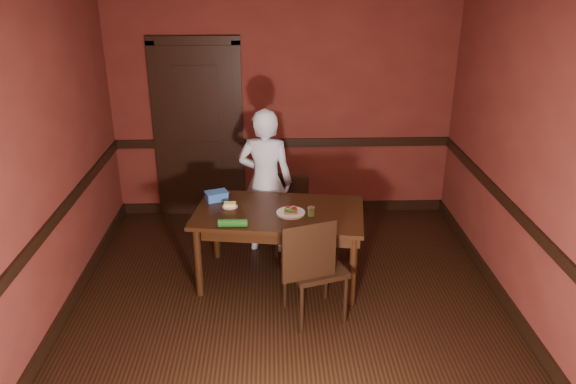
{
  "coord_description": "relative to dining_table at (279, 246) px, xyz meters",
  "views": [
    {
      "loc": [
        -0.14,
        -4.19,
        2.96
      ],
      "look_at": [
        0.0,
        0.35,
        1.05
      ],
      "focal_mm": 35.0,
      "sensor_mm": 36.0,
      "label": 1
    }
  ],
  "objects": [
    {
      "name": "floor",
      "position": [
        0.08,
        -0.63,
        -0.37
      ],
      "size": [
        4.0,
        4.5,
        0.01
      ],
      "primitive_type": "cube",
      "color": "black",
      "rests_on": "ground"
    },
    {
      "name": "sauce_jar",
      "position": [
        0.3,
        -0.11,
        0.41
      ],
      "size": [
        0.07,
        0.07,
        0.08
      ],
      "rotation": [
        0.0,
        0.0,
        -0.22
      ],
      "color": "#58883E",
      "rests_on": "dining_table"
    },
    {
      "name": "wall_left",
      "position": [
        -1.92,
        -0.63,
        0.98
      ],
      "size": [
        0.02,
        4.5,
        2.7
      ],
      "primitive_type": "cube",
      "color": "#5A211B",
      "rests_on": "ground"
    },
    {
      "name": "chair_far",
      "position": [
        0.18,
        0.55,
        0.05
      ],
      "size": [
        0.48,
        0.48,
        0.84
      ],
      "primitive_type": null,
      "rotation": [
        0.0,
        0.0,
        -0.26
      ],
      "color": "black",
      "rests_on": "floor"
    },
    {
      "name": "dado_back",
      "position": [
        0.08,
        1.61,
        0.53
      ],
      "size": [
        4.0,
        0.03,
        0.1
      ],
      "primitive_type": "cube",
      "color": "black",
      "rests_on": "ground"
    },
    {
      "name": "dado_left",
      "position": [
        -1.91,
        -0.63,
        0.53
      ],
      "size": [
        0.03,
        4.5,
        0.1
      ],
      "primitive_type": "cube",
      "color": "black",
      "rests_on": "ground"
    },
    {
      "name": "dining_table",
      "position": [
        0.0,
        0.0,
        0.0
      ],
      "size": [
        1.69,
        1.1,
        0.74
      ],
      "primitive_type": "cube",
      "rotation": [
        0.0,
        0.0,
        -0.14
      ],
      "color": "black",
      "rests_on": "floor"
    },
    {
      "name": "wall_right",
      "position": [
        2.08,
        -0.63,
        0.98
      ],
      "size": [
        0.02,
        4.5,
        2.7
      ],
      "primitive_type": "cube",
      "color": "#5A211B",
      "rests_on": "ground"
    },
    {
      "name": "baseboard_back",
      "position": [
        0.08,
        1.61,
        -0.31
      ],
      "size": [
        4.0,
        0.03,
        0.12
      ],
      "primitive_type": "cube",
      "color": "black",
      "rests_on": "ground"
    },
    {
      "name": "cheese_saucer",
      "position": [
        -0.47,
        0.1,
        0.39
      ],
      "size": [
        0.15,
        0.15,
        0.05
      ],
      "rotation": [
        0.0,
        0.0,
        0.11
      ],
      "color": "silver",
      "rests_on": "dining_table"
    },
    {
      "name": "baseboard_right",
      "position": [
        2.06,
        -0.63,
        -0.31
      ],
      "size": [
        0.03,
        4.5,
        0.12
      ],
      "primitive_type": "cube",
      "color": "black",
      "rests_on": "ground"
    },
    {
      "name": "person",
      "position": [
        -0.13,
        0.65,
        0.41
      ],
      "size": [
        0.63,
        0.47,
        1.57
      ],
      "primitive_type": "imported",
      "rotation": [
        0.0,
        0.0,
        2.97
      ],
      "color": "silver",
      "rests_on": "floor"
    },
    {
      "name": "food_tub",
      "position": [
        -0.61,
        0.27,
        0.42
      ],
      "size": [
        0.25,
        0.21,
        0.09
      ],
      "rotation": [
        0.0,
        0.0,
        0.38
      ],
      "color": "blue",
      "rests_on": "dining_table"
    },
    {
      "name": "wall_front",
      "position": [
        0.08,
        -2.88,
        0.98
      ],
      "size": [
        4.0,
        0.02,
        2.7
      ],
      "primitive_type": "cube",
      "color": "#5A211B",
      "rests_on": "ground"
    },
    {
      "name": "dado_right",
      "position": [
        2.06,
        -0.63,
        0.53
      ],
      "size": [
        0.03,
        4.5,
        0.1
      ],
      "primitive_type": "cube",
      "color": "black",
      "rests_on": "ground"
    },
    {
      "name": "chair_near",
      "position": [
        0.3,
        -0.62,
        0.13
      ],
      "size": [
        0.59,
        0.59,
        1.0
      ],
      "primitive_type": null,
      "rotation": [
        0.0,
        0.0,
        3.47
      ],
      "color": "black",
      "rests_on": "floor"
    },
    {
      "name": "wrapped_veg",
      "position": [
        -0.41,
        -0.33,
        0.41
      ],
      "size": [
        0.26,
        0.07,
        0.07
      ],
      "primitive_type": "cylinder",
      "rotation": [
        0.0,
        1.57,
        -0.01
      ],
      "color": "#164D16",
      "rests_on": "dining_table"
    },
    {
      "name": "sandwich_plate",
      "position": [
        0.11,
        -0.07,
        0.39
      ],
      "size": [
        0.27,
        0.27,
        0.07
      ],
      "rotation": [
        0.0,
        0.0,
        -0.22
      ],
      "color": "silver",
      "rests_on": "dining_table"
    },
    {
      "name": "door",
      "position": [
        -0.92,
        1.59,
        0.72
      ],
      "size": [
        1.05,
        0.07,
        2.2
      ],
      "color": "black",
      "rests_on": "ground"
    },
    {
      "name": "baseboard_left",
      "position": [
        -1.91,
        -0.63,
        -0.31
      ],
      "size": [
        0.03,
        4.5,
        0.12
      ],
      "primitive_type": "cube",
      "color": "black",
      "rests_on": "ground"
    },
    {
      "name": "wall_back",
      "position": [
        0.08,
        1.62,
        0.98
      ],
      "size": [
        4.0,
        0.02,
        2.7
      ],
      "primitive_type": "cube",
      "color": "#5A211B",
      "rests_on": "ground"
    }
  ]
}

